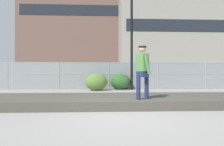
% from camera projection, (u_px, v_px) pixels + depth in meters
% --- Properties ---
extents(ground_plane, '(120.00, 120.00, 0.00)m').
position_uv_depth(ground_plane, '(123.00, 118.00, 4.99)').
color(ground_plane, gray).
extents(gravel_berm, '(11.25, 2.83, 0.28)m').
position_uv_depth(gravel_berm, '(117.00, 100.00, 7.18)').
color(gravel_berm, '#4C473F').
rests_on(gravel_berm, ground_plane).
extents(skateboard, '(0.81, 0.51, 0.07)m').
position_uv_depth(skateboard, '(143.00, 106.00, 6.36)').
color(skateboard, '#9E5B33').
rests_on(skateboard, ground_plane).
extents(skater, '(0.70, 0.62, 1.87)m').
position_uv_depth(skater, '(143.00, 71.00, 6.37)').
color(skater, black).
rests_on(skater, skateboard).
extents(chain_fence, '(20.60, 0.06, 1.85)m').
position_uv_depth(chain_fence, '(109.00, 76.00, 14.27)').
color(chain_fence, gray).
rests_on(chain_fence, ground_plane).
extents(street_lamp, '(0.44, 0.44, 6.56)m').
position_uv_depth(street_lamp, '(132.00, 28.00, 13.71)').
color(street_lamp, black).
rests_on(street_lamp, ground_plane).
extents(parked_car_near, '(4.55, 2.25, 1.66)m').
position_uv_depth(parked_car_near, '(73.00, 76.00, 17.22)').
color(parked_car_near, '#566B4C').
rests_on(parked_car_near, ground_plane).
extents(parked_car_mid, '(4.52, 2.18, 1.66)m').
position_uv_depth(parked_car_mid, '(135.00, 76.00, 17.33)').
color(parked_car_mid, navy).
rests_on(parked_car_mid, ground_plane).
extents(library_building, '(24.44, 15.88, 24.98)m').
position_uv_depth(library_building, '(74.00, 31.00, 54.73)').
color(library_building, brown).
rests_on(library_building, ground_plane).
extents(office_block, '(24.49, 13.73, 17.23)m').
position_uv_depth(office_block, '(171.00, 41.00, 48.16)').
color(office_block, gray).
rests_on(office_block, ground_plane).
extents(shrub_left, '(1.42, 1.16, 1.10)m').
position_uv_depth(shrub_left, '(96.00, 82.00, 13.05)').
color(shrub_left, '#567A33').
rests_on(shrub_left, ground_plane).
extents(shrub_center, '(1.35, 1.11, 1.05)m').
position_uv_depth(shrub_center, '(121.00, 82.00, 13.91)').
color(shrub_center, '#2D5B28').
rests_on(shrub_center, ground_plane).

